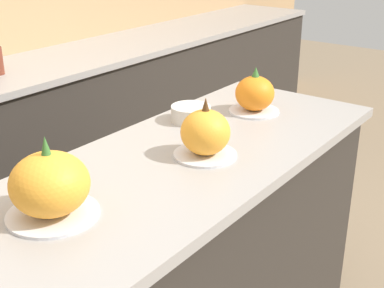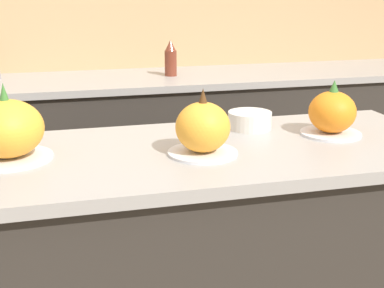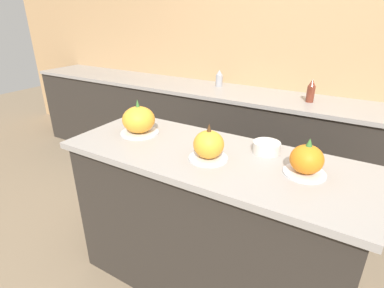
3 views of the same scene
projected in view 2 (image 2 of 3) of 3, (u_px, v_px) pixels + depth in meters
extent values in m
cube|color=tan|center=(116.00, 8.00, 3.01)|extent=(8.00, 0.06, 2.50)
cube|color=gray|center=(190.00, 155.00, 1.56)|extent=(1.59, 0.62, 0.03)
cube|color=#2D2823|center=(129.00, 163.00, 2.94)|extent=(6.00, 0.56, 0.87)
cube|color=gray|center=(127.00, 81.00, 2.81)|extent=(6.00, 0.60, 0.03)
cylinder|color=silver|center=(10.00, 158.00, 1.47)|extent=(0.23, 0.23, 0.01)
ellipsoid|color=orange|center=(7.00, 129.00, 1.44)|extent=(0.20, 0.20, 0.16)
cone|color=#38702D|center=(3.00, 92.00, 1.41)|extent=(0.03, 0.03, 0.05)
cylinder|color=silver|center=(203.00, 153.00, 1.51)|extent=(0.20, 0.20, 0.01)
ellipsoid|color=orange|center=(203.00, 127.00, 1.49)|extent=(0.15, 0.15, 0.14)
cone|color=#4C2D14|center=(203.00, 96.00, 1.46)|extent=(0.03, 0.03, 0.04)
cylinder|color=silver|center=(331.00, 133.00, 1.70)|extent=(0.19, 0.19, 0.01)
ellipsoid|color=orange|center=(332.00, 112.00, 1.68)|extent=(0.15, 0.15, 0.13)
cone|color=#38702D|center=(334.00, 86.00, 1.66)|extent=(0.03, 0.03, 0.04)
cylinder|color=maroon|center=(171.00, 63.00, 2.84)|extent=(0.06, 0.06, 0.13)
cone|color=maroon|center=(170.00, 45.00, 2.81)|extent=(0.06, 0.06, 0.06)
cylinder|color=beige|center=(250.00, 120.00, 1.77)|extent=(0.14, 0.14, 0.06)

